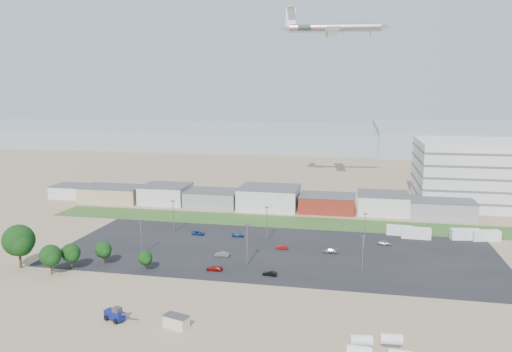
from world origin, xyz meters
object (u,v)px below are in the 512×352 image
(box_trailer_a, at_px, (399,230))
(parked_car_6, at_px, (238,235))
(storage_tank_nw, at_px, (362,340))
(tree_far_left, at_px, (19,244))
(telehandler, at_px, (114,313))
(airliner, at_px, (335,28))
(parked_car_4, at_px, (222,254))
(parked_car_8, at_px, (385,243))
(parked_car_7, at_px, (282,247))
(parked_car_13, at_px, (270,273))
(portable_shed, at_px, (176,321))
(parked_car_3, at_px, (214,268))
(parked_car_12, at_px, (329,251))
(parked_car_9, at_px, (198,233))

(box_trailer_a, distance_m, parked_car_6, 49.91)
(storage_tank_nw, distance_m, tree_far_left, 86.97)
(telehandler, xyz_separation_m, airliner, (33.89, 133.79, 68.57))
(telehandler, height_order, parked_car_6, telehandler)
(box_trailer_a, bearing_deg, parked_car_4, -143.42)
(box_trailer_a, distance_m, parked_car_8, 12.71)
(telehandler, xyz_separation_m, parked_car_7, (24.94, 50.33, -0.87))
(telehandler, relative_size, parked_car_13, 1.95)
(tree_far_left, xyz_separation_m, parked_car_8, (90.57, 37.89, -5.65))
(storage_tank_nw, height_order, parked_car_6, storage_tank_nw)
(box_trailer_a, bearing_deg, portable_shed, -118.36)
(storage_tank_nw, distance_m, parked_car_8, 61.16)
(parked_car_4, bearing_deg, telehandler, -15.75)
(parked_car_8, bearing_deg, box_trailer_a, -18.52)
(parked_car_6, height_order, parked_car_7, parked_car_7)
(parked_car_7, bearing_deg, parked_car_3, -34.61)
(telehandler, xyz_separation_m, parked_car_12, (38.18, 49.92, -0.82))
(box_trailer_a, relative_size, parked_car_7, 2.27)
(parked_car_6, bearing_deg, parked_car_12, -109.96)
(parked_car_3, relative_size, parked_car_6, 1.09)
(tree_far_left, relative_size, parked_car_13, 3.57)
(portable_shed, relative_size, parked_car_9, 1.16)
(storage_tank_nw, relative_size, tree_far_left, 0.30)
(airliner, xyz_separation_m, parked_car_9, (-36.50, -74.30, -69.43))
(parked_car_9, bearing_deg, parked_car_6, -82.94)
(storage_tank_nw, relative_size, box_trailer_a, 0.48)
(portable_shed, xyz_separation_m, parked_car_12, (25.48, 50.30, -0.59))
(portable_shed, height_order, telehandler, telehandler)
(telehandler, relative_size, parked_car_7, 2.01)
(box_trailer_a, bearing_deg, tree_far_left, -148.58)
(parked_car_3, bearing_deg, telehandler, -20.88)
(tree_far_left, bearing_deg, parked_car_4, 21.63)
(telehandler, relative_size, airliner, 0.15)
(parked_car_6, bearing_deg, parked_car_4, -179.98)
(box_trailer_a, xyz_separation_m, parked_car_13, (-33.18, -42.37, -0.87))
(airliner, relative_size, parked_car_12, 10.88)
(box_trailer_a, height_order, parked_car_9, box_trailer_a)
(parked_car_8, bearing_deg, airliner, 19.06)
(storage_tank_nw, xyz_separation_m, parked_car_3, (-35.60, 30.84, -0.53))
(parked_car_6, distance_m, parked_car_12, 29.89)
(parked_car_4, height_order, parked_car_13, parked_car_4)
(telehandler, height_order, parked_car_7, telehandler)
(parked_car_9, relative_size, parked_car_12, 0.98)
(portable_shed, distance_m, parked_car_6, 60.27)
(storage_tank_nw, xyz_separation_m, airliner, (-12.82, 134.40, 68.88))
(storage_tank_nw, xyz_separation_m, parked_car_8, (6.83, 60.77, -0.47))
(parked_car_13, bearing_deg, parked_car_6, -145.50)
(box_trailer_a, xyz_separation_m, parked_car_6, (-48.43, -12.03, -0.92))
(telehandler, distance_m, box_trailer_a, 92.61)
(storage_tank_nw, bearing_deg, parked_car_12, 99.58)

